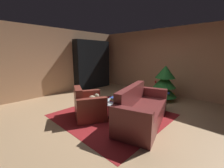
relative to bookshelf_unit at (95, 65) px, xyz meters
The scene contains 11 objects.
ground_plane 3.58m from the bookshelf_unit, 29.80° to the right, with size 7.67×7.67×0.00m, color tan.
wall_back 3.23m from the bookshelf_unit, 23.31° to the left, with size 6.51×0.06×2.61m, color tan.
wall_left 1.73m from the bookshelf_unit, 99.00° to the right, with size 0.06×6.00×2.61m, color tan.
area_rug 3.59m from the bookshelf_unit, 32.35° to the right, with size 2.64×2.55×0.01m, color maroon.
bookshelf_unit is the anchor object (origin of this frame).
armchair_red 3.52m from the bookshelf_unit, 42.82° to the right, with size 1.14×1.06×0.80m.
couch_red 4.10m from the bookshelf_unit, 24.17° to the right, with size 1.31×2.09×0.86m.
coffee_table 3.67m from the bookshelf_unit, 31.61° to the right, with size 0.67×0.67×0.44m.
book_stack_on_table 3.67m from the bookshelf_unit, 32.32° to the right, with size 0.23×0.17×0.12m.
bottle_on_table 3.78m from the bookshelf_unit, 29.58° to the right, with size 0.06×0.06×0.29m.
decorated_tree 3.36m from the bookshelf_unit, ahead, with size 0.85×0.85×1.23m.
Camera 1 is at (2.45, -2.79, 1.62)m, focal length 23.34 mm.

